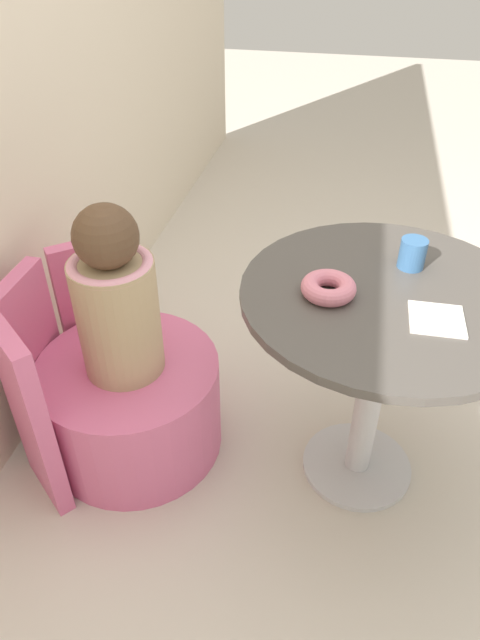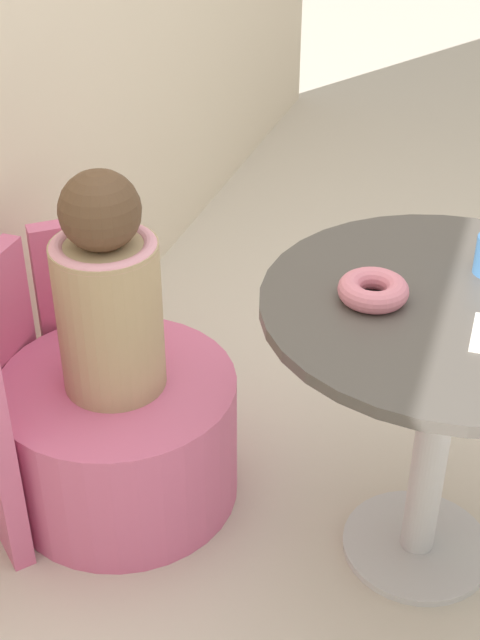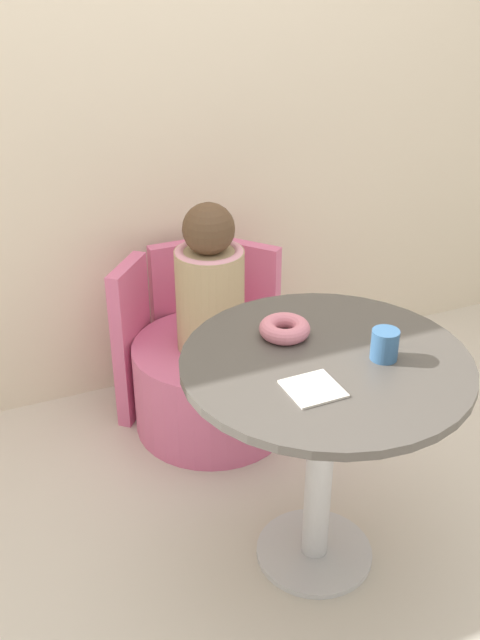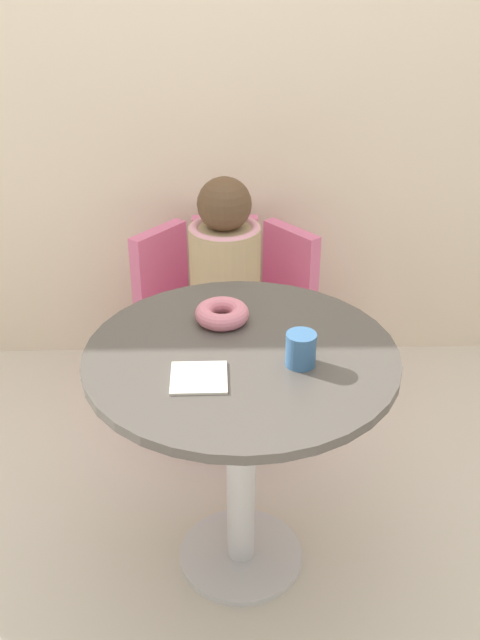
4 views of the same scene
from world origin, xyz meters
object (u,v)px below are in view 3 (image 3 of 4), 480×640
(round_table, at_px, (323,406))
(cup, at_px, (385,345))
(child_figure, at_px, (210,283))
(donut, at_px, (285,329))
(tub_chair, at_px, (212,385))

(round_table, distance_m, cup, 0.24)
(child_figure, distance_m, cup, 0.83)
(round_table, relative_size, child_figure, 1.43)
(child_figure, height_order, cup, child_figure)
(donut, height_order, cup, cup)
(tub_chair, relative_size, child_figure, 1.07)
(cup, bearing_deg, donut, 131.58)
(donut, bearing_deg, child_figure, 89.28)
(round_table, xyz_separation_m, child_figure, (-0.04, 0.74, 0.04))
(round_table, height_order, cup, cup)
(donut, relative_size, cup, 1.70)
(child_figure, relative_size, donut, 3.83)
(tub_chair, relative_size, donut, 4.09)
(cup, bearing_deg, child_figure, 102.51)
(tub_chair, distance_m, child_figure, 0.42)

